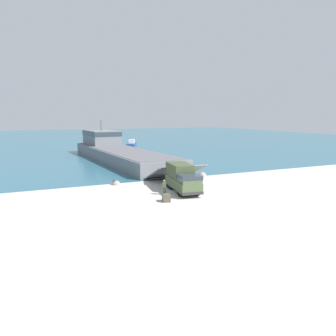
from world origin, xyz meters
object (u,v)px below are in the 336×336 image
object	(u,v)px
moored_boat_a	(132,144)
mooring_bollard	(114,182)
military_truck	(183,178)
cargo_crate	(166,198)
landing_craft	(116,150)
soldier_on_ramp	(164,186)

from	to	relation	value
moored_boat_a	mooring_bollard	bearing A→B (deg)	95.64
military_truck	mooring_bollard	world-z (taller)	military_truck
mooring_bollard	cargo_crate	world-z (taller)	cargo_crate
mooring_bollard	moored_boat_a	bearing A→B (deg)	69.64
mooring_bollard	cargo_crate	bearing A→B (deg)	-75.21
military_truck	cargo_crate	xyz separation A→B (m)	(-3.68, -3.50, -1.25)
mooring_bollard	cargo_crate	xyz separation A→B (m)	(2.80, -10.61, -0.00)
military_truck	cargo_crate	world-z (taller)	military_truck
landing_craft	moored_boat_a	bearing A→B (deg)	62.17
moored_boat_a	cargo_crate	world-z (taller)	moored_boat_a
moored_boat_a	soldier_on_ramp	bearing A→B (deg)	101.57
landing_craft	cargo_crate	distance (m)	35.81
landing_craft	mooring_bollard	size ratio (longest dim) A/B	60.74
cargo_crate	moored_boat_a	bearing A→B (deg)	75.34
moored_boat_a	military_truck	bearing A→B (deg)	103.93
moored_boat_a	mooring_bollard	distance (m)	54.31
mooring_bollard	landing_craft	bearing A→B (deg)	74.12
cargo_crate	soldier_on_ramp	bearing A→B (deg)	70.83
landing_craft	military_truck	size ratio (longest dim) A/B	5.99
landing_craft	military_truck	distance (m)	32.03
landing_craft	soldier_on_ramp	bearing A→B (deg)	-99.18
landing_craft	mooring_bollard	bearing A→B (deg)	-109.29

